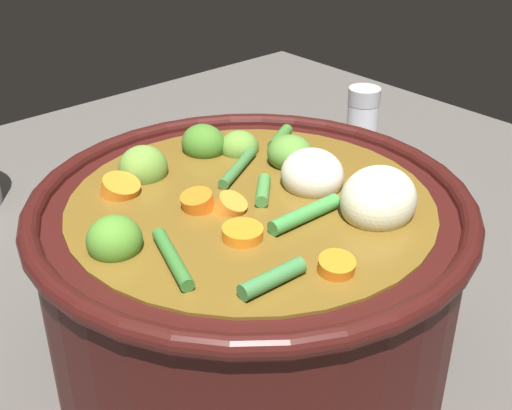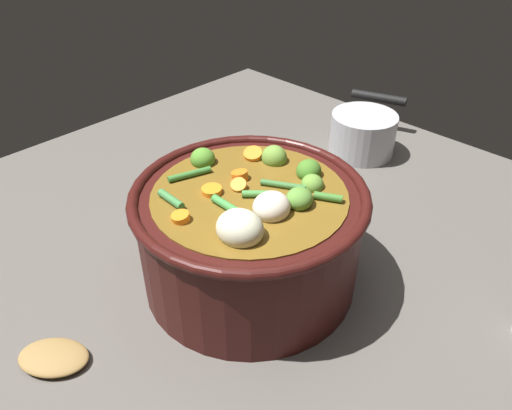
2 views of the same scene
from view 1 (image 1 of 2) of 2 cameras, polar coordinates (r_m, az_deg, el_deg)
ground_plane at (r=0.50m, az=-0.37°, el=-13.06°), size 1.10×1.10×0.00m
cooking_pot at (r=0.46m, az=-0.37°, el=-6.27°), size 0.28×0.28×0.16m
salt_shaker at (r=0.76m, az=8.87°, el=6.28°), size 0.03×0.03×0.10m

